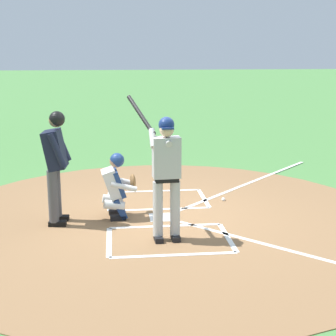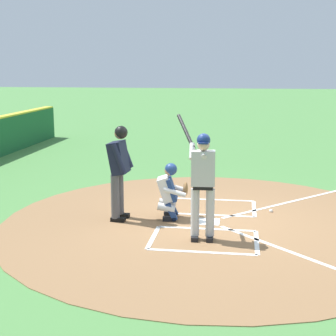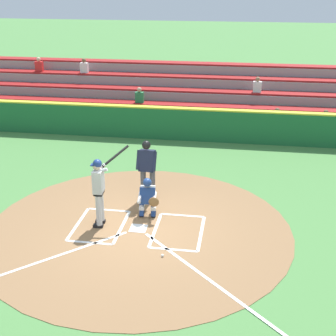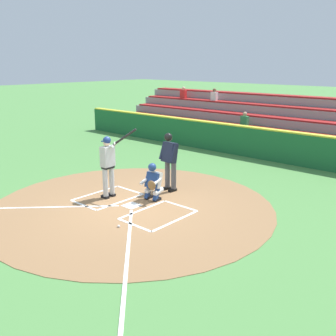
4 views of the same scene
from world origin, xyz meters
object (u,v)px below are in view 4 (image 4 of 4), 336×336
catcher (153,181)px  plate_umpire (170,158)px  batter (108,162)px  baseball (119,226)px

catcher → plate_umpire: 1.10m
batter → baseball: batter is taller
catcher → baseball: catcher is taller
batter → baseball: bearing=145.4°
batter → catcher: batter is taller
plate_umpire → batter: bearing=61.2°
plate_umpire → catcher: bearing=102.1°
catcher → plate_umpire: plate_umpire is taller
catcher → baseball: bearing=110.1°
batter → plate_umpire: bearing=-118.8°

